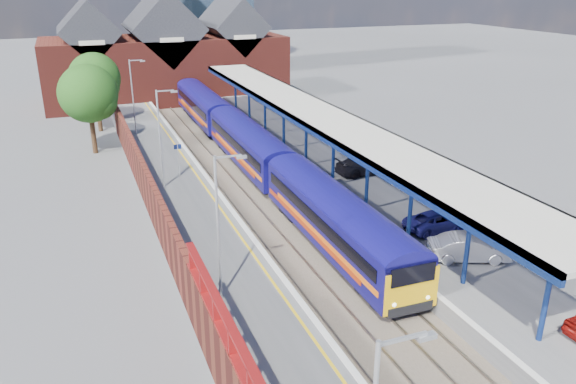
# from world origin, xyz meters

# --- Properties ---
(ground) EXTENTS (240.00, 240.00, 0.00)m
(ground) POSITION_xyz_m (0.00, 30.00, 0.00)
(ground) COLOR #5B5B5E
(ground) RESTS_ON ground
(ballast_bed) EXTENTS (6.00, 76.00, 0.06)m
(ballast_bed) POSITION_xyz_m (0.00, 20.00, 0.03)
(ballast_bed) COLOR #473D33
(ballast_bed) RESTS_ON ground
(rails) EXTENTS (4.51, 76.00, 0.14)m
(rails) POSITION_xyz_m (0.00, 20.00, 0.12)
(rails) COLOR slate
(rails) RESTS_ON ground
(left_platform) EXTENTS (5.00, 76.00, 1.00)m
(left_platform) POSITION_xyz_m (-5.50, 20.00, 0.50)
(left_platform) COLOR #565659
(left_platform) RESTS_ON ground
(right_platform) EXTENTS (6.00, 76.00, 1.00)m
(right_platform) POSITION_xyz_m (6.00, 20.00, 0.50)
(right_platform) COLOR #565659
(right_platform) RESTS_ON ground
(coping_left) EXTENTS (0.30, 76.00, 0.05)m
(coping_left) POSITION_xyz_m (-3.15, 20.00, 1.02)
(coping_left) COLOR silver
(coping_left) RESTS_ON left_platform
(coping_right) EXTENTS (0.30, 76.00, 0.05)m
(coping_right) POSITION_xyz_m (3.15, 20.00, 1.02)
(coping_right) COLOR silver
(coping_right) RESTS_ON right_platform
(yellow_line) EXTENTS (0.14, 76.00, 0.01)m
(yellow_line) POSITION_xyz_m (-3.75, 20.00, 1.01)
(yellow_line) COLOR yellow
(yellow_line) RESTS_ON left_platform
(train) EXTENTS (2.95, 65.92, 3.45)m
(train) POSITION_xyz_m (1.49, 35.07, 2.12)
(train) COLOR #110D61
(train) RESTS_ON ground
(canopy) EXTENTS (4.50, 52.00, 4.48)m
(canopy) POSITION_xyz_m (5.48, 21.95, 5.25)
(canopy) COLOR navy
(canopy) RESTS_ON right_platform
(lamp_post_b) EXTENTS (1.48, 0.18, 7.00)m
(lamp_post_b) POSITION_xyz_m (-6.36, 6.00, 4.99)
(lamp_post_b) COLOR #A5A8AA
(lamp_post_b) RESTS_ON left_platform
(lamp_post_c) EXTENTS (1.48, 0.18, 7.00)m
(lamp_post_c) POSITION_xyz_m (-6.36, 22.00, 4.99)
(lamp_post_c) COLOR #A5A8AA
(lamp_post_c) RESTS_ON left_platform
(lamp_post_d) EXTENTS (1.48, 0.18, 7.00)m
(lamp_post_d) POSITION_xyz_m (-6.36, 38.00, 4.99)
(lamp_post_d) COLOR #A5A8AA
(lamp_post_d) RESTS_ON left_platform
(platform_sign) EXTENTS (0.55, 0.08, 2.50)m
(platform_sign) POSITION_xyz_m (-5.00, 24.00, 2.69)
(platform_sign) COLOR #A5A8AA
(platform_sign) RESTS_ON left_platform
(brick_wall) EXTENTS (0.35, 50.00, 3.86)m
(brick_wall) POSITION_xyz_m (-8.10, 13.54, 2.45)
(brick_wall) COLOR maroon
(brick_wall) RESTS_ON left_platform
(station_building) EXTENTS (30.00, 12.12, 13.78)m
(station_building) POSITION_xyz_m (0.00, 58.00, 5.45)
(station_building) COLOR maroon
(station_building) RESTS_ON ground
(tree_near) EXTENTS (5.20, 5.20, 8.10)m
(tree_near) POSITION_xyz_m (-10.35, 35.91, 5.35)
(tree_near) COLOR #382314
(tree_near) RESTS_ON ground
(tree_far) EXTENTS (5.20, 5.20, 8.10)m
(tree_far) POSITION_xyz_m (-9.35, 43.91, 5.35)
(tree_far) COLOR #382314
(tree_far) RESTS_ON ground
(parked_car_silver) EXTENTS (4.46, 2.91, 1.39)m
(parked_car_silver) POSITION_xyz_m (6.78, 4.93, 1.69)
(parked_car_silver) COLOR #BCBCC1
(parked_car_silver) RESTS_ON right_platform
(parked_car_dark) EXTENTS (4.83, 2.15, 1.38)m
(parked_car_dark) POSITION_xyz_m (8.40, 19.34, 1.69)
(parked_car_dark) COLOR black
(parked_car_dark) RESTS_ON right_platform
(parked_car_blue) EXTENTS (4.26, 2.31, 1.14)m
(parked_car_blue) POSITION_xyz_m (7.46, 8.80, 1.57)
(parked_car_blue) COLOR navy
(parked_car_blue) RESTS_ON right_platform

